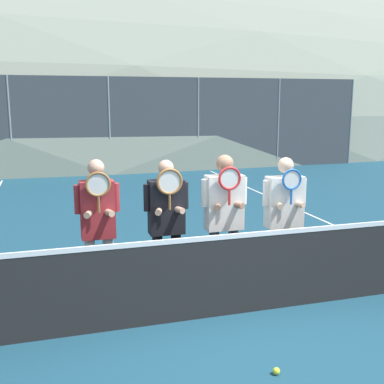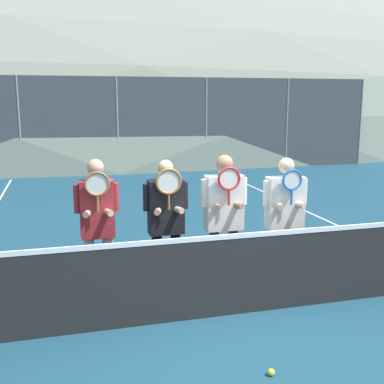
{
  "view_description": "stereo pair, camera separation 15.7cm",
  "coord_description": "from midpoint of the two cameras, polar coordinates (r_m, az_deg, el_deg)",
  "views": [
    {
      "loc": [
        -2.03,
        -5.01,
        2.54
      ],
      "look_at": [
        -0.27,
        0.85,
        1.35
      ],
      "focal_mm": 45.0,
      "sensor_mm": 36.0,
      "label": 1
    },
    {
      "loc": [
        -1.87,
        -5.05,
        2.54
      ],
      "look_at": [
        -0.27,
        0.85,
        1.35
      ],
      "focal_mm": 45.0,
      "sensor_mm": 36.0,
      "label": 2
    }
  ],
  "objects": [
    {
      "name": "hill_distant",
      "position": [
        56.1,
        -13.36,
        8.13
      ],
      "size": [
        143.43,
        79.68,
        27.89
      ],
      "color": "gray",
      "rests_on": "ground_plane"
    },
    {
      "name": "fence_back",
      "position": [
        16.63,
        -8.55,
        7.78
      ],
      "size": [
        18.94,
        0.06,
        3.27
      ],
      "color": "gray",
      "rests_on": "ground_plane"
    },
    {
      "name": "player_leftmost",
      "position": [
        5.92,
        -10.4,
        -3.53
      ],
      "size": [
        0.54,
        0.34,
        1.84
      ],
      "color": "white",
      "rests_on": "ground_plane"
    },
    {
      "name": "car_center",
      "position": [
        19.61,
        3.02,
        6.11
      ],
      "size": [
        4.75,
        1.95,
        1.68
      ],
      "color": "#285638",
      "rests_on": "ground_plane"
    },
    {
      "name": "ground_plane",
      "position": [
        5.96,
        5.56,
        -14.25
      ],
      "size": [
        120.0,
        120.0,
        0.0
      ],
      "primitive_type": "plane",
      "color": "navy"
    },
    {
      "name": "player_center_left",
      "position": [
        6.05,
        -2.35,
        -3.16
      ],
      "size": [
        0.57,
        0.34,
        1.8
      ],
      "color": "black",
      "rests_on": "ground_plane"
    },
    {
      "name": "car_left_of_center",
      "position": [
        18.88,
        -12.78,
        5.94
      ],
      "size": [
        4.18,
        2.1,
        1.9
      ],
      "color": "#285638",
      "rests_on": "ground_plane"
    },
    {
      "name": "clubhouse_building",
      "position": [
        23.11,
        -8.73,
        8.68
      ],
      "size": [
        15.96,
        5.5,
        3.25
      ],
      "color": "tan",
      "rests_on": "ground_plane"
    },
    {
      "name": "tennis_net",
      "position": [
        5.76,
        5.65,
        -9.6
      ],
      "size": [
        9.35,
        0.09,
        1.1
      ],
      "color": "gray",
      "rests_on": "ground_plane"
    },
    {
      "name": "car_right_of_center",
      "position": [
        21.76,
        16.79,
        6.28
      ],
      "size": [
        4.31,
        1.9,
        1.81
      ],
      "color": "black",
      "rests_on": "ground_plane"
    },
    {
      "name": "tennis_ball_on_court",
      "position": [
        4.85,
        10.34,
        -20.28
      ],
      "size": [
        0.07,
        0.07,
        0.07
      ],
      "color": "#CCDB33",
      "rests_on": "ground_plane"
    },
    {
      "name": "player_center_right",
      "position": [
        6.16,
        4.54,
        -2.49
      ],
      "size": [
        0.61,
        0.34,
        1.85
      ],
      "color": "#56565B",
      "rests_on": "ground_plane"
    },
    {
      "name": "player_rightmost",
      "position": [
        6.47,
        11.62,
        -2.41
      ],
      "size": [
        0.62,
        0.34,
        1.79
      ],
      "color": "#56565B",
      "rests_on": "ground_plane"
    },
    {
      "name": "court_line_right_sideline",
      "position": [
        10.02,
        18.2,
        -4.21
      ],
      "size": [
        0.05,
        16.0,
        0.01
      ],
      "primitive_type": "cube",
      "color": "white",
      "rests_on": "ground_plane"
    }
  ]
}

